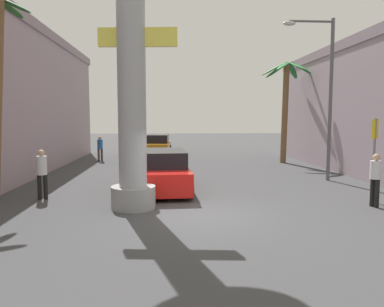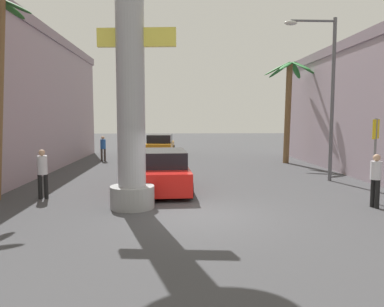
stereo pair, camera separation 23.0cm
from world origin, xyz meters
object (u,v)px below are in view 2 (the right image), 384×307
(street_lamp, at_px, (325,84))
(crossing_sign, at_px, (375,148))
(pedestrian_far_left, at_px, (103,147))
(pedestrian_curb_left, at_px, (42,170))
(car_far, at_px, (160,145))
(pedestrian_by_sign, at_px, (376,176))
(neon_sign_pole, at_px, (131,69))
(car_lead, at_px, (161,171))
(palm_tree_mid_right, at_px, (289,98))

(street_lamp, distance_m, crossing_sign, 5.04)
(pedestrian_far_left, xyz_separation_m, pedestrian_curb_left, (0.01, -11.35, 0.06))
(car_far, xyz_separation_m, pedestrian_by_sign, (7.34, -16.93, 0.26))
(pedestrian_curb_left, bearing_deg, neon_sign_pole, -24.53)
(street_lamp, relative_size, pedestrian_curb_left, 4.12)
(neon_sign_pole, height_order, car_lead, neon_sign_pole)
(neon_sign_pole, bearing_deg, pedestrian_curb_left, 155.47)
(palm_tree_mid_right, xyz_separation_m, pedestrian_curb_left, (-11.64, -9.65, -3.03))
(neon_sign_pole, xyz_separation_m, pedestrian_far_left, (-3.28, 12.84, -3.36))
(street_lamp, relative_size, crossing_sign, 2.54)
(pedestrian_by_sign, xyz_separation_m, pedestrian_far_left, (-10.90, 13.19, -0.04))
(car_lead, relative_size, car_far, 1.08)
(crossing_sign, relative_size, car_far, 0.61)
(neon_sign_pole, xyz_separation_m, palm_tree_mid_right, (8.37, 11.14, -0.27))
(pedestrian_far_left, bearing_deg, pedestrian_curb_left, -89.93)
(pedestrian_far_left, distance_m, pedestrian_curb_left, 11.35)
(pedestrian_by_sign, bearing_deg, crossing_sign, 65.68)
(palm_tree_mid_right, bearing_deg, pedestrian_curb_left, -140.32)
(pedestrian_by_sign, bearing_deg, car_far, 113.44)
(street_lamp, bearing_deg, car_far, 122.87)
(pedestrian_curb_left, bearing_deg, pedestrian_by_sign, -9.60)
(street_lamp, xyz_separation_m, crossing_sign, (-0.06, -4.39, -2.47))
(car_far, xyz_separation_m, pedestrian_curb_left, (-3.55, -15.09, 0.28))
(street_lamp, height_order, crossing_sign, street_lamp)
(street_lamp, height_order, palm_tree_mid_right, street_lamp)
(car_far, height_order, pedestrian_curb_left, pedestrian_curb_left)
(street_lamp, height_order, pedestrian_far_left, street_lamp)
(car_lead, distance_m, pedestrian_by_sign, 7.57)
(palm_tree_mid_right, distance_m, pedestrian_curb_left, 15.42)
(crossing_sign, xyz_separation_m, pedestrian_curb_left, (-11.18, 1.20, -0.82))
(street_lamp, xyz_separation_m, pedestrian_by_sign, (-0.35, -5.03, -3.31))
(crossing_sign, bearing_deg, car_lead, 159.42)
(palm_tree_mid_right, bearing_deg, car_lead, -132.69)
(car_lead, height_order, car_far, same)
(street_lamp, distance_m, car_lead, 8.18)
(neon_sign_pole, xyz_separation_m, street_lamp, (7.97, 4.68, -0.01))
(car_far, distance_m, pedestrian_far_left, 5.17)
(car_far, height_order, pedestrian_by_sign, pedestrian_by_sign)
(street_lamp, bearing_deg, neon_sign_pole, -149.57)
(pedestrian_by_sign, bearing_deg, pedestrian_curb_left, 170.40)
(neon_sign_pole, xyz_separation_m, car_lead, (0.81, 2.95, -3.57))
(pedestrian_by_sign, distance_m, pedestrian_curb_left, 11.04)
(street_lamp, height_order, car_far, street_lamp)
(palm_tree_mid_right, distance_m, pedestrian_far_left, 12.17)
(pedestrian_far_left, bearing_deg, car_far, 46.40)
(street_lamp, xyz_separation_m, pedestrian_curb_left, (-11.24, -3.19, -3.29))
(neon_sign_pole, relative_size, car_far, 2.20)
(crossing_sign, bearing_deg, pedestrian_curb_left, 173.86)
(street_lamp, height_order, car_lead, street_lamp)
(street_lamp, distance_m, pedestrian_far_left, 14.29)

